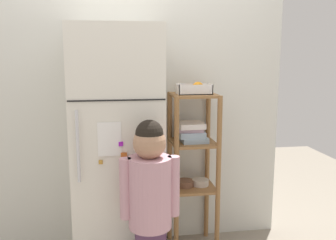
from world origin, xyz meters
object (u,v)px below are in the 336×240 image
(child_standing, at_px, (150,192))
(pantry_shelf_unit, at_px, (192,153))
(fruit_bin, at_px, (195,89))
(refrigerator, at_px, (118,149))

(child_standing, relative_size, pantry_shelf_unit, 0.93)
(pantry_shelf_unit, xyz_separation_m, fruit_bin, (0.01, -0.02, 0.48))
(refrigerator, bearing_deg, pantry_shelf_unit, 11.35)
(refrigerator, relative_size, child_standing, 1.51)
(child_standing, bearing_deg, fruit_bin, 53.30)
(child_standing, distance_m, pantry_shelf_unit, 0.66)
(child_standing, height_order, pantry_shelf_unit, pantry_shelf_unit)
(pantry_shelf_unit, bearing_deg, child_standing, -125.25)
(refrigerator, bearing_deg, fruit_bin, 9.57)
(pantry_shelf_unit, distance_m, fruit_bin, 0.48)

